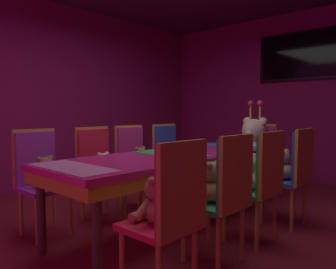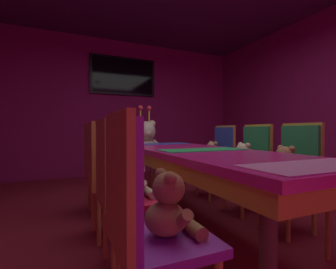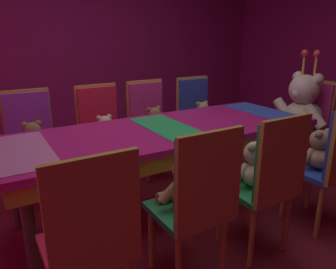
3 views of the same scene
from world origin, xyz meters
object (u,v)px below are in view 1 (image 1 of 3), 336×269
chair_right_1 (227,187)px  teddy_right_1 (211,184)px  throne_chair (259,152)px  chair_right_2 (263,177)px  banquet_table (170,163)px  teddy_left_3 (176,156)px  chair_right_3 (296,168)px  chair_left_0 (39,170)px  chair_right_0 (173,206)px  wall_tv (300,56)px  teddy_left_1 (104,167)px  teddy_left_2 (141,160)px  chair_left_2 (133,158)px  teddy_left_0 (46,174)px  teddy_right_3 (282,166)px  chair_left_1 (96,163)px  teddy_right_0 (156,203)px  teddy_right_2 (248,174)px  chair_left_3 (168,153)px  king_teddy_bear (253,144)px

chair_right_1 → teddy_right_1: bearing=0.0°
chair_right_1 → throne_chair: (-0.83, 2.07, 0.00)m
chair_right_2 → banquet_table: bearing=17.9°
teddy_left_3 → chair_right_3: chair_right_3 is taller
chair_left_0 → chair_right_0: (1.72, -0.01, 0.00)m
chair_left_0 → throne_chair: (0.86, 2.69, 0.00)m
wall_tv → chair_right_1: bearing=-76.3°
teddy_left_1 → teddy_left_2: 0.54m
chair_left_2 → chair_right_2: 1.68m
teddy_left_0 → chair_left_2: (-0.13, 1.17, 0.02)m
teddy_right_3 → teddy_right_1: bearing=88.6°
chair_left_1 → teddy_right_0: 1.67m
chair_right_0 → chair_right_3: bearing=-90.1°
chair_left_1 → teddy_right_1: size_ratio=2.90×
teddy_left_2 → banquet_table: bearing=-20.7°
teddy_left_3 → throne_chair: bearing=53.1°
teddy_right_0 → teddy_right_2: (-0.03, 1.18, 0.01)m
teddy_left_2 → chair_right_2: bearing=0.0°
chair_left_3 → king_teddy_bear: king_teddy_bear is taller
chair_right_0 → king_teddy_bear: bearing=-71.3°
chair_left_0 → chair_right_0: 1.72m
chair_left_0 → teddy_right_0: (1.57, -0.01, -0.01)m
chair_right_1 → teddy_right_1: chair_right_1 is taller
teddy_left_0 → chair_left_3: bearing=93.7°
teddy_left_1 → chair_left_2: chair_left_2 is taller
banquet_table → teddy_right_1: 0.74m
teddy_left_1 → chair_right_3: bearing=37.3°
chair_left_2 → chair_left_3: bearing=88.4°
teddy_left_2 → teddy_left_3: size_ratio=1.01×
teddy_left_0 → teddy_right_3: teddy_right_3 is taller
chair_left_1 → teddy_left_2: (0.13, 0.54, -0.02)m
teddy_right_1 → chair_right_3: size_ratio=0.34×
teddy_left_0 → wall_tv: (0.72, 4.01, 1.47)m
chair_left_2 → chair_right_3: 1.83m
teddy_right_3 → teddy_left_2: bearing=24.4°
chair_left_0 → wall_tv: (0.86, 4.01, 1.45)m
banquet_table → chair_left_3: chair_left_3 is taller
chair_left_3 → chair_right_3: size_ratio=1.00×
chair_left_3 → king_teddy_bear: size_ratio=1.18×
teddy_right_2 → teddy_left_3: bearing=-23.6°
teddy_right_0 → chair_right_3: bearing=-94.6°
chair_left_1 → teddy_left_2: bearing=76.7°
chair_left_3 → chair_left_0: bearing=-91.0°
teddy_right_0 → chair_right_1: chair_right_1 is taller
wall_tv → chair_left_3: bearing=-110.4°
teddy_left_2 → chair_right_1: (1.54, -0.55, 0.02)m
chair_left_1 → king_teddy_bear: 2.07m
chair_left_3 → banquet_table: bearing=-46.2°
teddy_left_2 → teddy_right_1: 1.50m
chair_left_1 → teddy_left_3: bearing=82.8°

